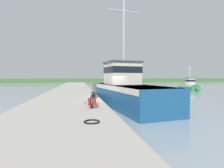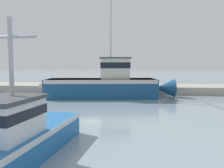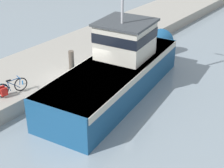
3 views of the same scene
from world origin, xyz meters
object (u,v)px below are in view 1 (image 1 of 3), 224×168
at_px(boat_blue_far, 189,86).
at_px(bicycle_touring, 93,100).
at_px(fishing_boat_main, 125,90).
at_px(water_bottle_on_curb, 85,102).
at_px(mooring_post, 95,91).

distance_m(boat_blue_far, bicycle_touring, 26.89).
bearing_deg(bicycle_touring, fishing_boat_main, 69.58).
relative_size(fishing_boat_main, bicycle_touring, 7.21).
xyz_separation_m(fishing_boat_main, water_bottle_on_curb, (-3.51, -3.78, -0.44)).
distance_m(fishing_boat_main, water_bottle_on_curb, 5.18).
relative_size(bicycle_touring, water_bottle_on_curb, 8.28).
relative_size(fishing_boat_main, water_bottle_on_curb, 59.65).
bearing_deg(water_bottle_on_curb, bicycle_touring, -71.88).
bearing_deg(fishing_boat_main, boat_blue_far, 33.60).
xyz_separation_m(fishing_boat_main, bicycle_touring, (-3.14, -4.91, -0.18)).
height_order(boat_blue_far, mooring_post, boat_blue_far).
bearing_deg(boat_blue_far, mooring_post, 37.89).
relative_size(boat_blue_far, bicycle_touring, 2.91).
bearing_deg(water_bottle_on_curb, mooring_post, 73.87).
relative_size(boat_blue_far, water_bottle_on_curb, 24.09).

